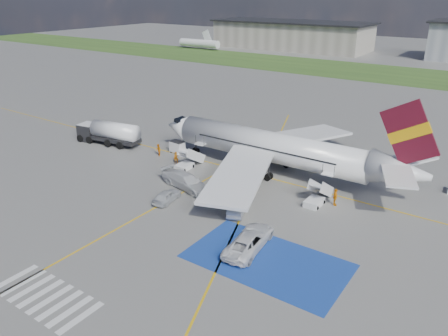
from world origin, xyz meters
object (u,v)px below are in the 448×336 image
at_px(van_white_b, 186,179).
at_px(car_silver_a, 167,196).
at_px(van_white_a, 250,238).
at_px(car_silver_b, 238,206).
at_px(airliner, 279,149).
at_px(fuel_tanker, 109,135).
at_px(gpu_cart, 177,148).

bearing_deg(van_white_b, car_silver_a, -160.38).
bearing_deg(van_white_a, car_silver_b, -55.23).
bearing_deg(car_silver_a, airliner, -122.42).
height_order(fuel_tanker, car_silver_b, fuel_tanker).
height_order(gpu_cart, car_silver_b, gpu_cart).
relative_size(car_silver_b, van_white_b, 0.77).
bearing_deg(gpu_cart, car_silver_a, -50.20).
relative_size(airliner, car_silver_b, 8.05).
bearing_deg(airliner, gpu_cart, -174.41).
bearing_deg(van_white_a, van_white_b, -35.03).
xyz_separation_m(fuel_tanker, car_silver_b, (28.43, -7.52, -0.74)).
bearing_deg(gpu_cart, van_white_a, -31.74).
bearing_deg(van_white_a, airliner, -77.52).
bearing_deg(car_silver_a, car_silver_b, -171.81).
distance_m(fuel_tanker, car_silver_b, 29.41).
height_order(airliner, fuel_tanker, airliner).
bearing_deg(van_white_b, car_silver_b, -89.48).
height_order(fuel_tanker, car_silver_a, fuel_tanker).
bearing_deg(fuel_tanker, gpu_cart, 5.86).
xyz_separation_m(airliner, van_white_a, (6.11, -17.08, -2.35)).
relative_size(car_silver_a, car_silver_b, 0.88).
distance_m(fuel_tanker, van_white_b, 20.77).
xyz_separation_m(car_silver_a, van_white_a, (12.55, -2.79, 0.36)).
relative_size(airliner, gpu_cart, 16.63).
bearing_deg(van_white_b, fuel_tanker, 86.35).
distance_m(car_silver_b, van_white_b, 8.66).
height_order(gpu_cart, van_white_b, van_white_b).
bearing_deg(gpu_cart, airliner, 9.25).
bearing_deg(van_white_a, car_silver_a, -19.74).
bearing_deg(car_silver_b, fuel_tanker, -37.19).
bearing_deg(van_white_a, fuel_tanker, -28.15).
distance_m(airliner, car_silver_b, 12.34).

